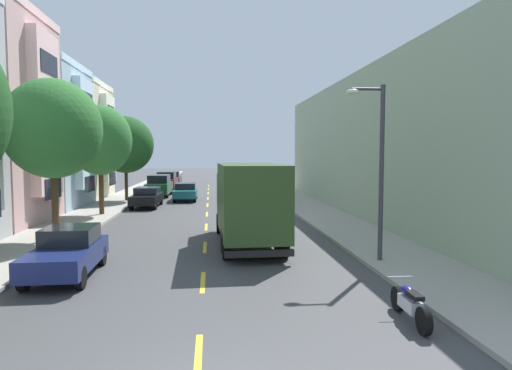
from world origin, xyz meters
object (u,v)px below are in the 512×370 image
Objects in this scene: street_tree_third at (100,140)px; parked_suv_silver at (259,188)px; delivery_box_truck at (248,200)px; parked_suv_sky at (242,175)px; parked_suv_forest at (159,185)px; parked_pickup_charcoal at (172,179)px; parked_suv_burgundy at (167,181)px; street_tree_farthest at (126,145)px; parked_sedan_black at (147,197)px; parked_hatchback_navy at (67,252)px; parked_motorcycle at (410,304)px; parked_hatchback_red at (253,185)px; parked_hatchback_white at (268,197)px; moving_teal_sedan at (186,191)px; street_tree_second at (53,129)px; street_lamp at (377,158)px.

parked_suv_silver is at bearing 40.49° from street_tree_third.
delivery_box_truck reaches higher than parked_suv_sky.
parked_pickup_charcoal is at bearing 89.98° from parked_suv_forest.
parked_suv_forest is 1.00× the size of parked_suv_sky.
street_tree_third is 20.13m from parked_suv_burgundy.
parked_suv_burgundy is 6.34m from parked_pickup_charcoal.
parked_suv_sky is at bearing 64.22° from street_tree_farthest.
parked_sedan_black is 8.13m from parked_suv_forest.
parked_hatchback_navy reaches higher than parked_motorcycle.
parked_suv_silver is at bearing -91.53° from parked_hatchback_red.
parked_motorcycle is (0.35, -48.79, -0.58)m from parked_suv_sky.
street_tree_farthest is 18.42m from parked_pickup_charcoal.
delivery_box_truck is 40.14m from parked_suv_sky.
parked_hatchback_white is at bearing -61.61° from parked_suv_burgundy.
parked_pickup_charcoal is 9.82m from parked_suv_sky.
parked_suv_forest is (0.01, -7.12, 0.00)m from parked_suv_burgundy.
parked_suv_burgundy is at bearing -90.10° from parked_pickup_charcoal.
street_tree_farthest reaches higher than parked_suv_burgundy.
street_tree_farthest is 28.98m from parked_motorcycle.
parked_hatchback_red and parked_hatchback_white have the same top height.
street_tree_farthest is 6.06m from parked_suv_forest.
moving_teal_sedan is (4.60, 0.70, -3.78)m from street_tree_farthest.
delivery_box_truck is (8.21, -1.49, -2.95)m from street_tree_second.
parked_motorcycle is (0.41, -21.91, -0.35)m from parked_hatchback_white.
street_tree_farthest reaches higher than parked_hatchback_red.
street_tree_third is at bearing -124.20° from parked_hatchback_red.
parked_pickup_charcoal is at bearing 90.18° from parked_hatchback_navy.
parked_suv_silver is 1.07× the size of moving_teal_sedan.
parked_suv_silver is (10.67, 17.20, -3.89)m from street_tree_second.
parked_suv_silver reaches higher than parked_sedan_black.
street_lamp is 34.46m from parked_suv_burgundy.
street_tree_third is 14.49m from parked_suv_silver.
street_tree_second is 1.70× the size of parked_hatchback_navy.
parked_hatchback_navy is (-6.03, -3.99, -1.17)m from delivery_box_truck.
street_tree_third reaches higher than parked_suv_forest.
parked_hatchback_navy is 0.83× the size of parked_suv_silver.
parked_suv_sky is at bearing 89.87° from parked_hatchback_white.
parked_hatchback_white is (8.64, -0.86, 0.01)m from parked_sedan_black.
parked_sedan_black is at bearing -119.87° from moving_teal_sedan.
street_tree_third is 12.91m from delivery_box_truck.
parked_pickup_charcoal is 1.10× the size of parked_suv_silver.
street_tree_farthest is at bearing -96.52° from parked_pickup_charcoal.
street_tree_farthest reaches higher than parked_suv_silver.
parked_hatchback_white is at bearing -90.13° from parked_suv_sky.
street_lamp is 0.81× the size of delivery_box_truck.
parked_suv_silver reaches higher than parked_hatchback_navy.
delivery_box_truck is 23.01m from parked_suv_forest.
delivery_box_truck is 1.85× the size of parked_hatchback_navy.
parked_suv_forest is 2.35× the size of parked_motorcycle.
delivery_box_truck reaches higher than parked_hatchback_white.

